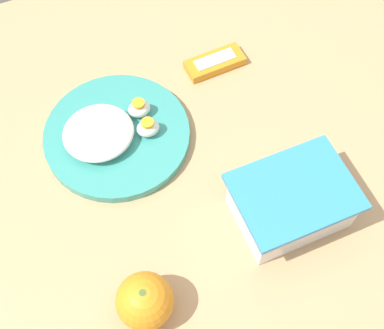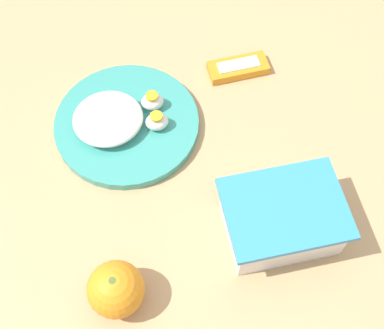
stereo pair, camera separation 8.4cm
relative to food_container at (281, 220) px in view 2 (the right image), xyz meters
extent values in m
plane|color=#4C4742|center=(0.11, -0.19, -0.76)|extent=(10.00, 10.00, 0.00)
cube|color=tan|center=(0.11, -0.19, -0.05)|extent=(1.21, 0.95, 0.03)
cylinder|color=#A07D56|center=(-0.44, -0.60, -0.41)|extent=(0.06, 0.06, 0.69)
cube|color=white|center=(0.00, 0.00, 0.00)|extent=(0.17, 0.12, 0.08)
cube|color=beige|center=(0.00, 0.00, -0.01)|extent=(0.15, 0.11, 0.05)
cube|color=#338CC6|center=(0.00, 0.00, 0.04)|extent=(0.18, 0.14, 0.01)
ellipsoid|color=gray|center=(0.00, 0.01, 0.00)|extent=(0.05, 0.05, 0.02)
sphere|color=orange|center=(0.27, 0.06, 0.01)|extent=(0.08, 0.08, 0.08)
cylinder|color=#4C662D|center=(0.27, 0.06, 0.05)|extent=(0.01, 0.01, 0.00)
cylinder|color=teal|center=(0.21, -0.25, -0.03)|extent=(0.26, 0.26, 0.02)
ellipsoid|color=white|center=(0.24, -0.25, 0.00)|extent=(0.12, 0.12, 0.04)
ellipsoid|color=white|center=(0.16, -0.27, -0.01)|extent=(0.04, 0.03, 0.03)
cylinder|color=#F4A823|center=(0.16, -0.27, 0.01)|extent=(0.02, 0.02, 0.01)
ellipsoid|color=white|center=(0.16, -0.23, -0.01)|extent=(0.04, 0.03, 0.03)
cylinder|color=#F4A823|center=(0.16, -0.23, 0.01)|extent=(0.02, 0.02, 0.01)
cube|color=orange|center=(-0.02, -0.33, -0.03)|extent=(0.12, 0.05, 0.02)
cube|color=white|center=(-0.02, -0.33, -0.02)|extent=(0.08, 0.03, 0.00)
camera|label=1|loc=(0.29, 0.27, 0.77)|focal=50.00mm
camera|label=2|loc=(0.21, 0.30, 0.77)|focal=50.00mm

